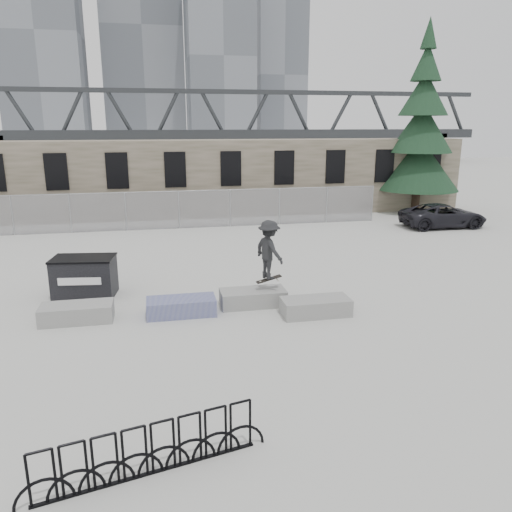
% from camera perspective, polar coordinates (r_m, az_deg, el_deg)
% --- Properties ---
extents(ground, '(120.00, 120.00, 0.00)m').
position_cam_1_polar(ground, '(15.07, -6.10, -6.38)').
color(ground, '#B2B2AD').
rests_on(ground, ground).
extents(stone_wall, '(36.00, 2.58, 4.50)m').
position_cam_1_polar(stone_wall, '(30.43, -9.27, 8.71)').
color(stone_wall, '#675E4C').
rests_on(stone_wall, ground).
extents(chainlink_fence, '(22.06, 0.06, 2.02)m').
position_cam_1_polar(chainlink_fence, '(26.89, -8.80, 5.30)').
color(chainlink_fence, gray).
rests_on(chainlink_fence, ground).
extents(planter_far_left, '(2.00, 0.90, 0.50)m').
position_cam_1_polar(planter_far_left, '(15.12, -19.80, -6.05)').
color(planter_far_left, gray).
rests_on(planter_far_left, ground).
extents(planter_center_left, '(2.00, 0.90, 0.50)m').
position_cam_1_polar(planter_center_left, '(14.87, -8.54, -5.65)').
color(planter_center_left, navy).
rests_on(planter_center_left, ground).
extents(planter_center_right, '(2.00, 0.90, 0.50)m').
position_cam_1_polar(planter_center_right, '(15.43, -0.35, -4.70)').
color(planter_center_right, gray).
rests_on(planter_center_right, ground).
extents(planter_offset, '(2.00, 0.90, 0.50)m').
position_cam_1_polar(planter_offset, '(14.80, 6.83, -5.69)').
color(planter_offset, gray).
rests_on(planter_offset, ground).
extents(dumpster, '(2.10, 1.45, 1.29)m').
position_cam_1_polar(dumpster, '(17.11, -19.01, -2.22)').
color(dumpster, black).
rests_on(dumpster, ground).
extents(bike_rack, '(3.95, 0.97, 0.90)m').
position_cam_1_polar(bike_rack, '(8.65, -12.11, -20.90)').
color(bike_rack, black).
rests_on(bike_rack, ground).
extents(spruce_tree, '(5.01, 5.01, 11.50)m').
position_cam_1_polar(spruce_tree, '(33.17, 18.32, 12.71)').
color(spruce_tree, '#38281E').
rests_on(spruce_tree, ground).
extents(skyline_towers, '(58.00, 28.00, 48.00)m').
position_cam_1_polar(skyline_towers, '(108.90, -12.29, 22.73)').
color(skyline_towers, slate).
rests_on(skyline_towers, ground).
extents(truss_bridge, '(70.00, 3.00, 9.80)m').
position_cam_1_polar(truss_bridge, '(69.92, -2.38, 13.85)').
color(truss_bridge, '#2D3033').
rests_on(truss_bridge, ground).
extents(suv, '(4.60, 2.17, 1.27)m').
position_cam_1_polar(suv, '(28.83, 20.60, 4.36)').
color(suv, black).
rests_on(suv, ground).
extents(skateboarder, '(1.09, 1.34, 1.93)m').
position_cam_1_polar(skateboarder, '(15.11, 1.50, 0.71)').
color(skateboarder, black).
rests_on(skateboarder, ground).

